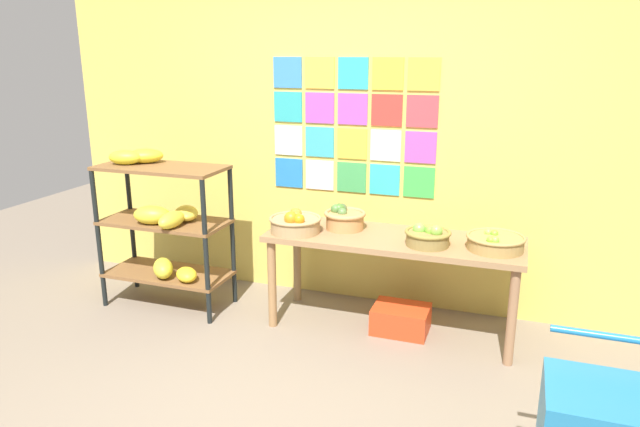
% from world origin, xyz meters
% --- Properties ---
extents(back_wall_with_art, '(4.93, 0.07, 2.89)m').
position_xyz_m(back_wall_with_art, '(-0.00, 1.90, 1.44)').
color(back_wall_with_art, '#D1BB52').
rests_on(back_wall_with_art, ground).
extents(banana_shelf_unit, '(0.96, 0.51, 1.20)m').
position_xyz_m(banana_shelf_unit, '(-1.32, 1.24, 0.69)').
color(banana_shelf_unit, black).
rests_on(banana_shelf_unit, ground).
extents(display_table, '(1.74, 0.60, 0.69)m').
position_xyz_m(display_table, '(0.40, 1.42, 0.60)').
color(display_table, '#926D48').
rests_on(display_table, ground).
extents(fruit_basket_right, '(0.37, 0.37, 0.12)m').
position_xyz_m(fruit_basket_right, '(1.07, 1.37, 0.74)').
color(fruit_basket_right, '#9D7D43').
rests_on(fruit_basket_right, display_table).
extents(fruit_basket_back_right, '(0.30, 0.30, 0.17)m').
position_xyz_m(fruit_basket_back_right, '(0.02, 1.50, 0.77)').
color(fruit_basket_back_right, '#B37D49').
rests_on(fruit_basket_back_right, display_table).
extents(fruit_basket_left, '(0.30, 0.30, 0.15)m').
position_xyz_m(fruit_basket_left, '(0.65, 1.32, 0.75)').
color(fruit_basket_left, olive).
rests_on(fruit_basket_left, display_table).
extents(fruit_basket_centre, '(0.37, 0.37, 0.17)m').
position_xyz_m(fruit_basket_centre, '(-0.27, 1.29, 0.76)').
color(fruit_basket_centre, '#A48356').
rests_on(fruit_basket_centre, display_table).
extents(produce_crate_under_table, '(0.39, 0.30, 0.18)m').
position_xyz_m(produce_crate_under_table, '(0.48, 1.40, 0.09)').
color(produce_crate_under_table, red).
rests_on(produce_crate_under_table, ground).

